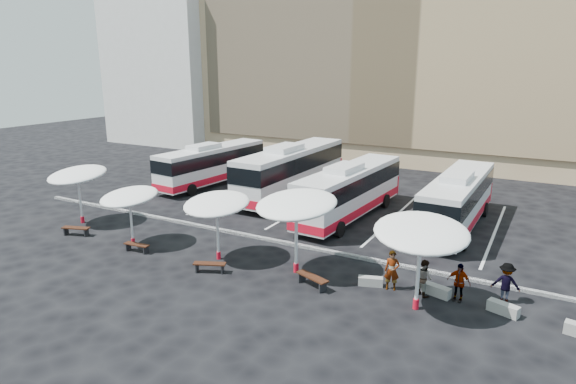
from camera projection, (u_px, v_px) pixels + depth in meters
The scene contains 25 objects.
ground at pixel (246, 240), 26.78m from camera, with size 120.00×120.00×0.00m, color black.
sandstone_building at pixel (412, 33), 50.53m from camera, with size 42.00×18.25×29.60m.
apartment_block at pixel (183, 68), 61.21m from camera, with size 14.00×14.00×18.00m, color silver.
curb_divider at pixel (251, 236), 27.18m from camera, with size 34.00×0.25×0.15m, color black.
bay_lines at pixel (310, 204), 33.56m from camera, with size 24.15×12.00×0.01m.
bus_0 at pixel (212, 163), 38.85m from camera, with size 3.28×10.90×3.41m.
bus_1 at pixel (292, 169), 35.46m from camera, with size 3.08×12.38×3.91m.
bus_2 at pixel (350, 189), 30.42m from camera, with size 3.16×11.32×3.55m.
bus_3 at pixel (458, 199), 28.43m from camera, with size 2.77×11.03×3.48m.
sunshade_0 at pixel (77, 175), 28.95m from camera, with size 3.58×3.62×3.56m.
sunshade_1 at pixel (129, 197), 25.48m from camera, with size 3.48×3.51×3.15m.
sunshade_2 at pixel (217, 204), 23.44m from camera, with size 3.27×3.31×3.39m.
sunshade_3 at pixel (296, 205), 21.81m from camera, with size 4.58×4.61×3.90m.
sunshade_4 at pixel (421, 233), 18.42m from camera, with size 4.62×4.65×3.80m.
wood_bench_0 at pixel (76, 229), 27.42m from camera, with size 1.64×0.92×0.49m.
wood_bench_1 at pixel (137, 246), 25.01m from camera, with size 1.46×0.52×0.44m.
wood_bench_2 at pixel (210, 265), 22.53m from camera, with size 1.56×0.97×0.47m.
wood_bench_3 at pixel (312, 279), 21.05m from camera, with size 1.70×1.00×0.51m.
conc_bench_0 at pixel (371, 281), 21.22m from camera, with size 1.07×0.36×0.40m, color gray.
conc_bench_1 at pixel (437, 291), 20.31m from camera, with size 1.18×0.39×0.44m, color gray.
conc_bench_2 at pixel (503, 309), 18.81m from camera, with size 1.18×0.39×0.44m, color gray.
passenger_0 at pixel (392, 270), 20.69m from camera, with size 0.65×0.42×1.77m, color black.
passenger_1 at pixel (424, 278), 20.19m from camera, with size 0.77×0.60×1.58m, color black.
passenger_2 at pixel (459, 282), 19.71m from camera, with size 0.96×0.40×1.64m, color black.
passenger_3 at pixel (506, 283), 19.57m from camera, with size 1.11×0.64×1.72m, color black.
Camera 1 is at (14.16, -20.96, 9.47)m, focal length 30.00 mm.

